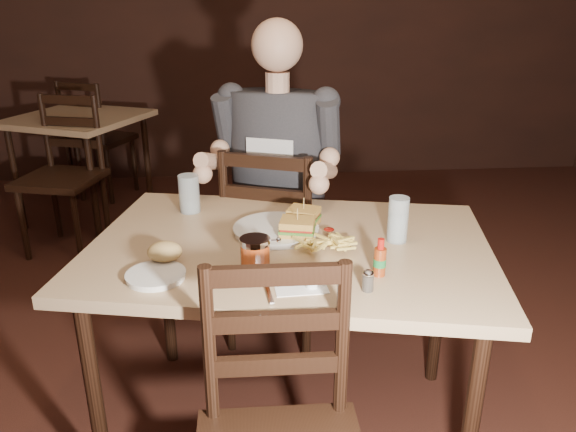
{
  "coord_description": "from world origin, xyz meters",
  "views": [
    {
      "loc": [
        -0.22,
        -1.5,
        1.55
      ],
      "look_at": [
        -0.07,
        0.27,
        0.85
      ],
      "focal_mm": 35.0,
      "sensor_mm": 36.0,
      "label": 1
    }
  ],
  "objects": [
    {
      "name": "salt_shaker",
      "position": [
        -0.03,
        -0.09,
        0.8
      ],
      "size": [
        0.04,
        0.04,
        0.06
      ],
      "primitive_type": null,
      "rotation": [
        0.0,
        0.0,
        -0.2
      ],
      "color": "white",
      "rests_on": "main_table"
    },
    {
      "name": "hot_sauce",
      "position": [
        0.18,
        -0.03,
        0.83
      ],
      "size": [
        0.04,
        0.04,
        0.12
      ],
      "primitive_type": null,
      "rotation": [
        0.0,
        0.0,
        -0.2
      ],
      "color": "maroon",
      "rests_on": "main_table"
    },
    {
      "name": "bg_table",
      "position": [
        -1.35,
        2.5,
        0.68
      ],
      "size": [
        1.06,
        1.06,
        0.77
      ],
      "rotation": [
        0.0,
        0.0,
        -0.43
      ],
      "color": "tan",
      "rests_on": "ground"
    },
    {
      "name": "chair_far",
      "position": [
        -0.06,
        0.85,
        0.48
      ],
      "size": [
        0.59,
        0.61,
        0.96
      ],
      "primitive_type": null,
      "rotation": [
        0.0,
        0.0,
        2.78
      ],
      "color": "black",
      "rests_on": "ground"
    },
    {
      "name": "main_table",
      "position": [
        -0.07,
        0.22,
        0.7
      ],
      "size": [
        1.49,
        1.15,
        0.77
      ],
      "rotation": [
        0.0,
        0.0,
        -0.2
      ],
      "color": "tan",
      "rests_on": "ground"
    },
    {
      "name": "fries_pile",
      "position": [
        0.04,
        0.15,
        0.8
      ],
      "size": [
        0.26,
        0.21,
        0.04
      ],
      "primitive_type": null,
      "rotation": [
        0.0,
        0.0,
        -0.2
      ],
      "color": "#DBBE57",
      "rests_on": "dinner_plate"
    },
    {
      "name": "diner",
      "position": [
        -0.08,
        0.8,
        0.98
      ],
      "size": [
        0.68,
        0.61,
        0.97
      ],
      "primitive_type": null,
      "rotation": [
        0.0,
        0.0,
        -0.36
      ],
      "color": "#302F34",
      "rests_on": "chair_far"
    },
    {
      "name": "napkin",
      "position": [
        -0.06,
        -0.06,
        0.77
      ],
      "size": [
        0.16,
        0.15,
        0.0
      ],
      "primitive_type": "cube",
      "rotation": [
        0.0,
        0.0,
        0.06
      ],
      "color": "white",
      "rests_on": "main_table"
    },
    {
      "name": "sandwich_left",
      "position": [
        -0.0,
        0.35,
        0.83
      ],
      "size": [
        0.13,
        0.12,
        0.09
      ],
      "primitive_type": null,
      "rotation": [
        0.0,
        0.0,
        -0.43
      ],
      "color": "gold",
      "rests_on": "dinner_plate"
    },
    {
      "name": "pepper_shaker",
      "position": [
        0.13,
        -0.12,
        0.8
      ],
      "size": [
        0.04,
        0.04,
        0.06
      ],
      "primitive_type": null,
      "rotation": [
        0.0,
        0.0,
        -0.2
      ],
      "color": "#38332D",
      "rests_on": "main_table"
    },
    {
      "name": "glass_left",
      "position": [
        -0.42,
        0.56,
        0.84
      ],
      "size": [
        0.09,
        0.09,
        0.15
      ],
      "primitive_type": "cylinder",
      "rotation": [
        0.0,
        0.0,
        -0.2
      ],
      "color": "silver",
      "rests_on": "main_table"
    },
    {
      "name": "bread_roll",
      "position": [
        -0.46,
        0.1,
        0.81
      ],
      "size": [
        0.12,
        0.11,
        0.06
      ],
      "primitive_type": "ellipsoid",
      "rotation": [
        0.0,
        0.0,
        -0.2
      ],
      "color": "tan",
      "rests_on": "side_plate"
    },
    {
      "name": "bg_chair_far",
      "position": [
        -1.35,
        3.05,
        0.47
      ],
      "size": [
        0.59,
        0.61,
        0.95
      ],
      "primitive_type": null,
      "rotation": [
        0.0,
        0.0,
        2.74
      ],
      "color": "black",
      "rests_on": "ground"
    },
    {
      "name": "room_shell",
      "position": [
        0.0,
        0.0,
        1.4
      ],
      "size": [
        7.0,
        7.0,
        7.0
      ],
      "color": "black",
      "rests_on": "ground"
    },
    {
      "name": "glass_right",
      "position": [
        0.3,
        0.21,
        0.85
      ],
      "size": [
        0.08,
        0.08,
        0.16
      ],
      "primitive_type": "cylinder",
      "rotation": [
        0.0,
        0.0,
        -0.2
      ],
      "color": "silver",
      "rests_on": "main_table"
    },
    {
      "name": "knife",
      "position": [
        -0.16,
        -0.08,
        0.78
      ],
      "size": [
        0.03,
        0.19,
        0.0
      ],
      "primitive_type": "cube",
      "rotation": [
        0.0,
        0.0,
        0.1
      ],
      "color": "silver",
      "rests_on": "napkin"
    },
    {
      "name": "dinner_plate",
      "position": [
        -0.1,
        0.32,
        0.78
      ],
      "size": [
        0.35,
        0.35,
        0.02
      ],
      "primitive_type": "cylinder",
      "rotation": [
        0.0,
        0.0,
        -0.2
      ],
      "color": "white",
      "rests_on": "main_table"
    },
    {
      "name": "sandwich_right",
      "position": [
        -0.04,
        0.25,
        0.84
      ],
      "size": [
        0.13,
        0.12,
        0.1
      ],
      "primitive_type": null,
      "rotation": [
        0.0,
        0.0,
        -0.23
      ],
      "color": "gold",
      "rests_on": "dinner_plate"
    },
    {
      "name": "fork",
      "position": [
        0.05,
        -0.02,
        0.78
      ],
      "size": [
        0.11,
        0.15,
        0.01
      ],
      "primitive_type": "cube",
      "rotation": [
        0.0,
        0.0,
        -0.61
      ],
      "color": "silver",
      "rests_on": "napkin"
    },
    {
      "name": "bg_chair_near",
      "position": [
        -1.35,
        1.95,
        0.49
      ],
      "size": [
        0.56,
        0.59,
        0.97
      ],
      "primitive_type": null,
      "rotation": [
        0.0,
        0.0,
        -0.26
      ],
      "color": "black",
      "rests_on": "ground"
    },
    {
      "name": "syrup_dispenser",
      "position": [
        -0.19,
        0.01,
        0.83
      ],
      "size": [
        0.11,
        0.11,
        0.12
      ],
      "primitive_type": null,
      "rotation": [
        0.0,
        0.0,
        -0.2
      ],
      "color": "maroon",
      "rests_on": "main_table"
    },
    {
      "name": "side_plate",
      "position": [
        -0.48,
        0.01,
        0.78
      ],
      "size": [
        0.2,
        0.2,
        0.01
      ],
      "primitive_type": "cylinder",
      "rotation": [
        0.0,
        0.0,
        -0.2
      ],
      "color": "white",
      "rests_on": "main_table"
    },
    {
      "name": "ketchup_dollop",
      "position": [
        0.08,
        0.28,
        0.79
      ],
      "size": [
        0.04,
        0.04,
        0.01
      ],
      "primitive_type": "ellipsoid",
      "rotation": [
        0.0,
        0.0,
        -0.2
      ],
      "color": "maroon",
      "rests_on": "dinner_plate"
    }
  ]
}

